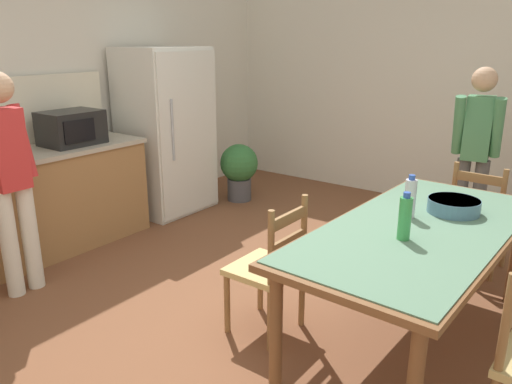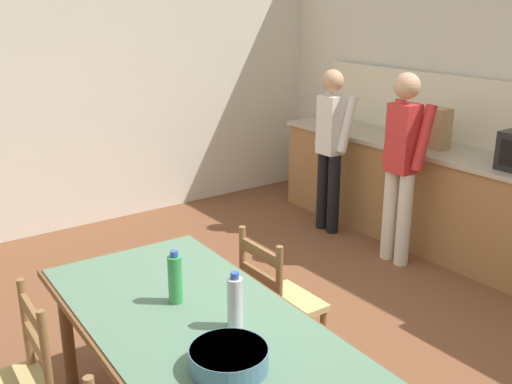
# 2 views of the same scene
# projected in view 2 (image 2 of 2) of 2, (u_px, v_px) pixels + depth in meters

# --- Properties ---
(ground_plane) EXTENTS (8.32, 8.32, 0.00)m
(ground_plane) POSITION_uv_depth(u_px,v_px,m) (304.00, 370.00, 3.70)
(ground_plane) COLOR brown
(wall_left) EXTENTS (0.12, 5.20, 2.90)m
(wall_left) POSITION_uv_depth(u_px,v_px,m) (89.00, 78.00, 5.76)
(wall_left) COLOR silver
(wall_left) RESTS_ON ground
(kitchen_counter) EXTENTS (3.26, 0.66, 0.92)m
(kitchen_counter) POSITION_uv_depth(u_px,v_px,m) (424.00, 194.00, 5.52)
(kitchen_counter) COLOR #9E7042
(kitchen_counter) RESTS_ON ground
(counter_splashback) EXTENTS (3.22, 0.03, 0.60)m
(counter_splashback) POSITION_uv_depth(u_px,v_px,m) (454.00, 109.00, 5.46)
(counter_splashback) COLOR #EFE8CB
(counter_splashback) RESTS_ON kitchen_counter
(paper_bag) EXTENTS (0.24, 0.16, 0.36)m
(paper_bag) POSITION_uv_depth(u_px,v_px,m) (435.00, 128.00, 5.25)
(paper_bag) COLOR tan
(paper_bag) RESTS_ON kitchen_counter
(dining_table) EXTENTS (2.09, 1.02, 0.78)m
(dining_table) POSITION_uv_depth(u_px,v_px,m) (202.00, 339.00, 2.75)
(dining_table) COLOR brown
(dining_table) RESTS_ON ground
(bottle_near_centre) EXTENTS (0.07, 0.07, 0.27)m
(bottle_near_centre) POSITION_uv_depth(u_px,v_px,m) (175.00, 279.00, 2.89)
(bottle_near_centre) COLOR green
(bottle_near_centre) RESTS_ON dining_table
(bottle_off_centre) EXTENTS (0.07, 0.07, 0.27)m
(bottle_off_centre) POSITION_uv_depth(u_px,v_px,m) (235.00, 302.00, 2.66)
(bottle_off_centre) COLOR silver
(bottle_off_centre) RESTS_ON dining_table
(serving_bowl) EXTENTS (0.32, 0.32, 0.09)m
(serving_bowl) POSITION_uv_depth(u_px,v_px,m) (229.00, 357.00, 2.39)
(serving_bowl) COLOR slate
(serving_bowl) RESTS_ON dining_table
(chair_side_far_left) EXTENTS (0.42, 0.40, 0.91)m
(chair_side_far_left) POSITION_uv_depth(u_px,v_px,m) (278.00, 304.00, 3.59)
(chair_side_far_left) COLOR olive
(chair_side_far_left) RESTS_ON ground
(person_at_sink) EXTENTS (0.39, 0.27, 1.57)m
(person_at_sink) POSITION_uv_depth(u_px,v_px,m) (331.00, 143.00, 5.66)
(person_at_sink) COLOR black
(person_at_sink) RESTS_ON ground
(person_at_counter) EXTENTS (0.41, 0.28, 1.63)m
(person_at_counter) POSITION_uv_depth(u_px,v_px,m) (402.00, 159.00, 4.95)
(person_at_counter) COLOR silver
(person_at_counter) RESTS_ON ground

